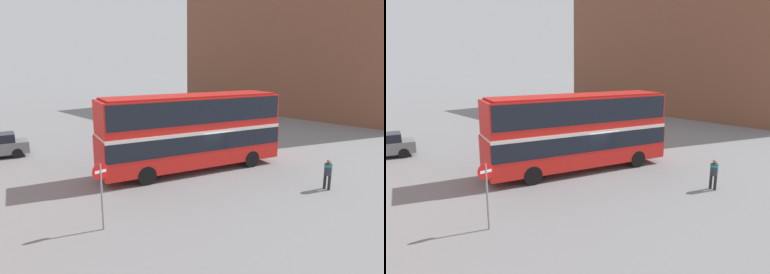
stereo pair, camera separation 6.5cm
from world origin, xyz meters
TOP-DOWN VIEW (x-y plane):
  - ground_plane at (0.00, 0.00)m, footprint 240.00×240.00m
  - building_row_right at (25.74, 9.72)m, footprint 10.30×30.25m
  - double_decker_bus at (-0.96, 0.60)m, footprint 11.35×5.47m
  - pedestrian_foreground at (1.88, -6.49)m, footprint 0.40×0.40m
  - no_entry_sign at (-8.64, -2.51)m, footprint 0.67×0.08m

SIDE VIEW (x-z plane):
  - ground_plane at x=0.00m, z-range 0.00..0.00m
  - pedestrian_foreground at x=1.88m, z-range 0.18..1.76m
  - no_entry_sign at x=-8.64m, z-range 0.48..3.19m
  - double_decker_bus at x=-0.96m, z-range 0.34..4.88m
  - building_row_right at x=25.74m, z-range 0.01..18.08m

